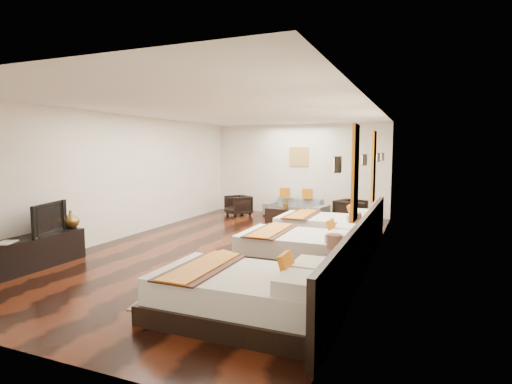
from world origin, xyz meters
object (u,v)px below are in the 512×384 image
at_px(bed_far, 328,228).
at_px(nightstand_b, 354,242).
at_px(bed_near, 247,295).
at_px(armchair_left, 238,205).
at_px(table_plant, 286,203).
at_px(tv_console, 33,252).
at_px(coffee_table, 285,215).
at_px(bed_mid, 303,249).
at_px(armchair_right, 350,211).
at_px(tv, 45,218).
at_px(sofa, 296,207).
at_px(nightstand_a, 334,271).
at_px(figurine, 71,219).

distance_m(bed_far, nightstand_b, 1.39).
distance_m(bed_near, armchair_left, 7.67).
height_order(bed_near, table_plant, bed_near).
xyz_separation_m(tv_console, coffee_table, (2.59, 5.76, -0.08)).
distance_m(bed_mid, nightstand_b, 1.12).
relative_size(bed_mid, armchair_right, 3.06).
height_order(nightstand_b, table_plant, nightstand_b).
xyz_separation_m(armchair_left, table_plant, (1.75, -0.61, 0.23)).
xyz_separation_m(tv, sofa, (2.54, 6.59, -0.55)).
bearing_deg(bed_near, armchair_left, 115.72).
bearing_deg(bed_far, table_plant, 130.63).
height_order(bed_far, armchair_left, bed_far).
relative_size(tv, table_plant, 3.53).
bearing_deg(coffee_table, table_plant, 39.49).
xyz_separation_m(nightstand_a, tv_console, (-4.95, -0.88, -0.01)).
distance_m(bed_far, tv_console, 5.76).
xyz_separation_m(tv_console, armchair_left, (0.87, 6.40, 0.03)).
bearing_deg(sofa, tv, -99.45).
distance_m(bed_mid, coffee_table, 4.15).
bearing_deg(table_plant, bed_far, -49.37).
xyz_separation_m(bed_near, nightstand_a, (0.75, 1.39, -0.01)).
bearing_deg(coffee_table, tv, -114.63).
distance_m(nightstand_a, nightstand_b, 1.89).
distance_m(armchair_left, armchair_right, 3.42).
bearing_deg(tv_console, nightstand_a, 10.14).
xyz_separation_m(bed_far, table_plant, (-1.58, 1.84, 0.25)).
bearing_deg(coffee_table, bed_far, -48.48).
bearing_deg(table_plant, nightstand_b, -52.28).
height_order(bed_near, tv, tv).
height_order(tv_console, figurine, figurine).
distance_m(bed_near, sofa, 7.49).
bearing_deg(nightstand_a, figurine, -179.27).
relative_size(bed_near, bed_far, 1.02).
distance_m(tv_console, armchair_left, 6.46).
bearing_deg(armchair_left, nightstand_a, -17.17).
height_order(nightstand_a, nightstand_b, nightstand_b).
bearing_deg(armchair_right, sofa, 95.06).
distance_m(bed_far, nightstand_a, 3.15).
bearing_deg(figurine, armchair_right, 52.06).
xyz_separation_m(bed_near, coffee_table, (-1.61, 6.27, -0.09)).
bearing_deg(sofa, figurine, -101.76).
xyz_separation_m(tv_console, figurine, (0.00, 0.82, 0.44)).
bearing_deg(bed_mid, nightstand_a, -54.73).
bearing_deg(nightstand_b, nightstand_a, -90.00).
height_order(nightstand_b, armchair_right, nightstand_b).
height_order(nightstand_b, sofa, nightstand_b).
distance_m(nightstand_b, armchair_left, 5.45).
bearing_deg(tv_console, armchair_right, 55.84).
height_order(bed_mid, figurine, figurine).
bearing_deg(sofa, coffee_table, -78.37).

